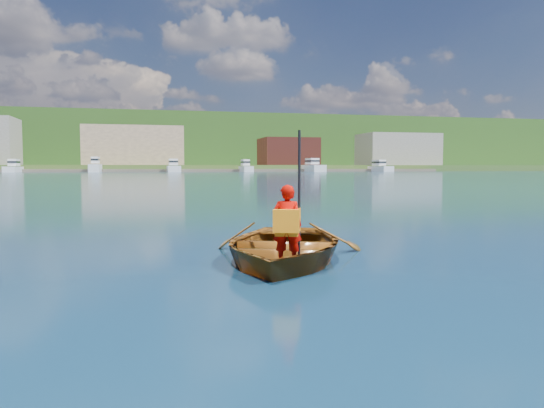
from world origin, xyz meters
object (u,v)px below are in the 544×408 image
(dock, at_px, (183,170))
(child_paddler, at_px, (287,224))
(marina_yachts, at_px, (132,167))
(rowboat, at_px, (282,246))

(dock, bearing_deg, child_paddler, -93.19)
(child_paddler, xyz_separation_m, marina_yachts, (-5.84, 143.89, 0.72))
(dock, bearing_deg, marina_yachts, -161.67)
(rowboat, xyz_separation_m, marina_yachts, (-6.00, 142.99, 1.15))
(rowboat, height_order, dock, dock)
(rowboat, relative_size, child_paddler, 2.34)
(rowboat, distance_m, child_paddler, 1.01)
(rowboat, relative_size, marina_yachts, 0.03)
(dock, distance_m, marina_yachts, 14.90)
(rowboat, bearing_deg, child_paddler, -100.24)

